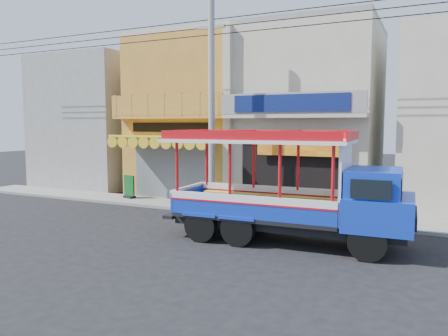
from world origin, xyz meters
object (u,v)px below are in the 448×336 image
object	(u,v)px
songthaew_truck	(303,190)
utility_pole	(215,91)
green_sign	(129,188)
potted_plant_c	(349,205)
potted_plant_a	(294,201)

from	to	relation	value
songthaew_truck	utility_pole	bearing A→B (deg)	145.79
songthaew_truck	green_sign	world-z (taller)	songthaew_truck
songthaew_truck	potted_plant_c	world-z (taller)	songthaew_truck
songthaew_truck	potted_plant_a	distance (m)	4.65
utility_pole	potted_plant_c	distance (m)	7.00
songthaew_truck	green_sign	distance (m)	10.58
utility_pole	songthaew_truck	bearing A→B (deg)	-34.21
utility_pole	potted_plant_c	xyz separation A→B (m)	(5.29, 1.12, -4.45)
utility_pole	green_sign	xyz separation A→B (m)	(-5.12, 0.89, -4.45)
utility_pole	potted_plant_a	bearing A→B (deg)	19.84
utility_pole	songthaew_truck	world-z (taller)	utility_pole
songthaew_truck	green_sign	xyz separation A→B (m)	(-9.73, 4.02, -1.11)
songthaew_truck	potted_plant_a	bearing A→B (deg)	109.97
potted_plant_c	utility_pole	bearing A→B (deg)	-78.84
potted_plant_c	songthaew_truck	bearing A→B (deg)	-9.94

